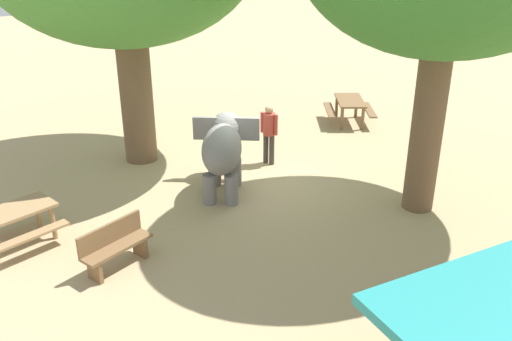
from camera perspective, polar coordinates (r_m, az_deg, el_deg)
ground_plane at (r=14.16m, az=-0.49°, el=-0.70°), size 60.00×60.00×0.00m
elephant at (r=13.14m, az=-3.36°, el=2.32°), size 2.07×2.34×1.68m
person_handler at (r=14.62m, az=1.33°, el=4.14°), size 0.32×0.45×1.62m
wooden_bench at (r=10.77m, az=-14.16°, el=-7.34°), size 1.44×0.94×0.88m
picnic_table_near at (r=18.01m, az=9.51°, el=6.53°), size 2.00×2.01×0.78m
picnic_table_far at (r=12.05m, az=-23.28°, el=-4.48°), size 1.91×1.90×0.78m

